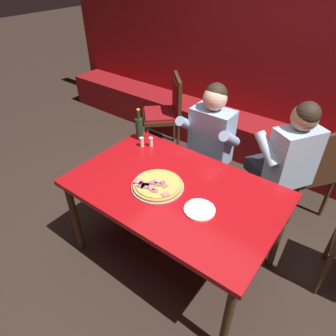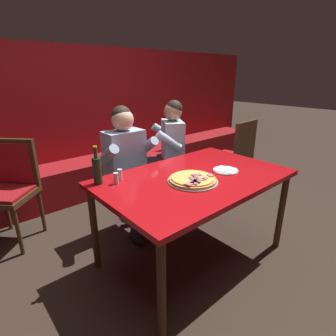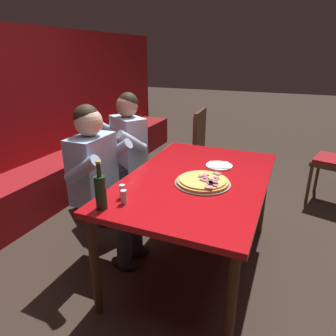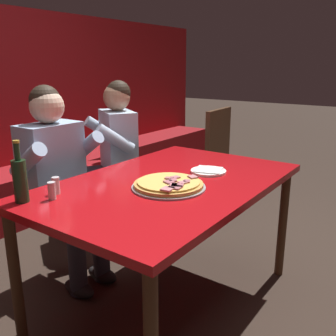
% 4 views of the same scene
% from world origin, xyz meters
% --- Properties ---
extents(ground_plane, '(24.00, 24.00, 0.00)m').
position_xyz_m(ground_plane, '(0.00, 0.00, 0.00)').
color(ground_plane, '#33261E').
extents(booth_wall_panel, '(6.80, 0.16, 1.90)m').
position_xyz_m(booth_wall_panel, '(0.00, 2.18, 0.95)').
color(booth_wall_panel, maroon).
rests_on(booth_wall_panel, ground_plane).
extents(booth_bench, '(6.46, 0.48, 0.46)m').
position_xyz_m(booth_bench, '(0.00, 1.86, 0.23)').
color(booth_bench, maroon).
rests_on(booth_bench, ground_plane).
extents(main_dining_table, '(1.53, 0.98, 0.77)m').
position_xyz_m(main_dining_table, '(0.00, 0.00, 0.70)').
color(main_dining_table, '#422816').
rests_on(main_dining_table, ground_plane).
extents(pizza, '(0.38, 0.38, 0.05)m').
position_xyz_m(pizza, '(-0.10, -0.08, 0.79)').
color(pizza, '#9E9EA3').
rests_on(pizza, main_dining_table).
extents(plate_white_paper, '(0.21, 0.21, 0.02)m').
position_xyz_m(plate_white_paper, '(0.27, -0.10, 0.78)').
color(plate_white_paper, white).
rests_on(plate_white_paper, main_dining_table).
extents(beer_bottle, '(0.07, 0.07, 0.29)m').
position_xyz_m(beer_bottle, '(-0.66, 0.37, 0.88)').
color(beer_bottle, '#19381E').
rests_on(beer_bottle, main_dining_table).
extents(shaker_oregano, '(0.04, 0.04, 0.09)m').
position_xyz_m(shaker_oregano, '(-0.56, 0.28, 0.81)').
color(shaker_oregano, silver).
rests_on(shaker_oregano, main_dining_table).
extents(shaker_parmesan, '(0.04, 0.04, 0.09)m').
position_xyz_m(shaker_parmesan, '(-0.50, 0.33, 0.81)').
color(shaker_parmesan, silver).
rests_on(shaker_parmesan, main_dining_table).
extents(diner_seated_blue_shirt, '(0.53, 0.53, 1.27)m').
position_xyz_m(diner_seated_blue_shirt, '(-0.16, 0.71, 0.71)').
color(diner_seated_blue_shirt, black).
rests_on(diner_seated_blue_shirt, ground_plane).
extents(dining_chair_near_left, '(0.47, 0.47, 1.02)m').
position_xyz_m(dining_chair_near_left, '(1.27, 0.50, 0.60)').
color(dining_chair_near_left, '#422816').
rests_on(dining_chair_near_left, ground_plane).
extents(dining_chair_side_aisle, '(0.62, 0.62, 0.98)m').
position_xyz_m(dining_chair_side_aisle, '(-1.09, 1.35, 0.58)').
color(dining_chair_side_aisle, '#422816').
rests_on(dining_chair_side_aisle, ground_plane).
extents(dining_chair_far_left, '(0.62, 0.62, 0.97)m').
position_xyz_m(dining_chair_far_left, '(0.69, 1.20, 0.56)').
color(dining_chair_far_left, '#422816').
rests_on(dining_chair_far_left, ground_plane).
extents(diner_standing_companion, '(0.64, 0.62, 1.27)m').
position_xyz_m(diner_standing_companion, '(0.49, 0.94, 0.71)').
color(diner_standing_companion, black).
rests_on(diner_standing_companion, ground_plane).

